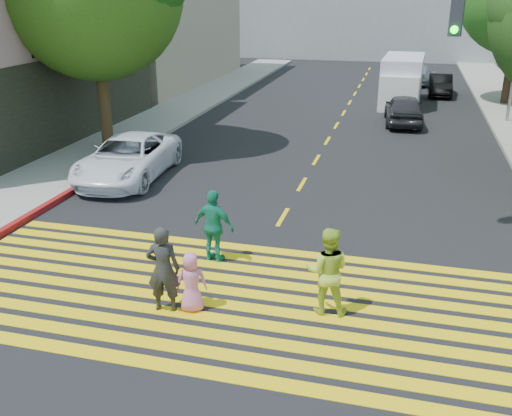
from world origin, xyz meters
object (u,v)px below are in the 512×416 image
at_px(pedestrian_extra, 214,226).
at_px(white_sedan, 128,158).
at_px(dark_car_near, 404,109).
at_px(silver_car, 419,74).
at_px(white_van, 402,82).
at_px(pedestrian_woman, 327,271).
at_px(dark_car_parked, 440,85).
at_px(pedestrian_man, 163,269).
at_px(pedestrian_child, 192,282).

relative_size(pedestrian_extra, white_sedan, 0.34).
relative_size(pedestrian_extra, dark_car_near, 0.42).
distance_m(white_sedan, silver_car, 25.68).
relative_size(silver_car, white_van, 0.80).
bearing_deg(white_sedan, dark_car_near, 47.16).
bearing_deg(dark_car_near, pedestrian_woman, 82.18).
distance_m(pedestrian_woman, silver_car, 30.77).
distance_m(white_sedan, dark_car_parked, 22.35).
xyz_separation_m(dark_car_near, silver_car, (0.74, 12.87, -0.07)).
height_order(white_sedan, silver_car, white_sedan).
bearing_deg(white_van, dark_car_near, -84.84).
distance_m(silver_car, dark_car_parked, 4.45).
bearing_deg(silver_car, pedestrian_extra, 90.11).
distance_m(pedestrian_man, silver_car, 31.86).
distance_m(pedestrian_extra, silver_car, 29.47).
relative_size(dark_car_parked, white_van, 0.69).
relative_size(pedestrian_woman, white_sedan, 0.35).
bearing_deg(white_sedan, white_van, 57.87).
distance_m(pedestrian_woman, dark_car_parked, 26.62).
distance_m(pedestrian_woman, dark_car_near, 17.87).
distance_m(pedestrian_man, white_van, 23.96).
xyz_separation_m(pedestrian_woman, pedestrian_child, (-2.61, -0.62, -0.28)).
height_order(dark_car_near, silver_car, dark_car_near).
bearing_deg(pedestrian_child, dark_car_near, -120.52).
height_order(pedestrian_man, pedestrian_woman, pedestrian_man).
relative_size(pedestrian_man, pedestrian_woman, 1.00).
bearing_deg(silver_car, white_sedan, 77.39).
relative_size(pedestrian_woman, dark_car_parked, 0.47).
xyz_separation_m(dark_car_near, white_van, (-0.26, 5.03, 0.52)).
height_order(pedestrian_man, pedestrian_extra, pedestrian_man).
xyz_separation_m(pedestrian_extra, dark_car_near, (4.02, 16.21, -0.17)).
bearing_deg(pedestrian_extra, white_sedan, -34.63).
bearing_deg(pedestrian_woman, pedestrian_extra, -34.28).
xyz_separation_m(white_sedan, white_van, (8.63, 15.97, 0.51)).
xyz_separation_m(pedestrian_woman, white_van, (0.87, 22.87, 0.32)).
relative_size(pedestrian_man, dark_car_parked, 0.48).
bearing_deg(dark_car_parked, white_van, -121.75).
bearing_deg(pedestrian_man, pedestrian_woman, -177.51).
xyz_separation_m(pedestrian_child, dark_car_near, (3.74, 18.46, 0.09)).
xyz_separation_m(pedestrian_extra, white_sedan, (-4.87, 5.27, -0.16)).
height_order(silver_car, white_van, white_van).
bearing_deg(dark_car_parked, white_sedan, -118.85).
xyz_separation_m(pedestrian_man, white_sedan, (-4.62, 7.65, -0.19)).
xyz_separation_m(pedestrian_woman, pedestrian_extra, (-2.89, 1.63, -0.02)).
bearing_deg(white_van, pedestrian_child, -96.23).
relative_size(pedestrian_man, white_sedan, 0.35).
bearing_deg(white_sedan, pedestrian_child, -59.37).
bearing_deg(pedestrian_man, pedestrian_extra, -107.04).
height_order(dark_car_near, white_van, white_van).
height_order(pedestrian_child, white_van, white_van).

